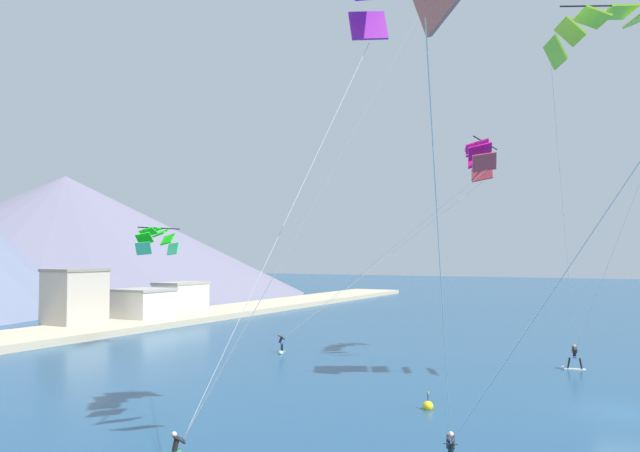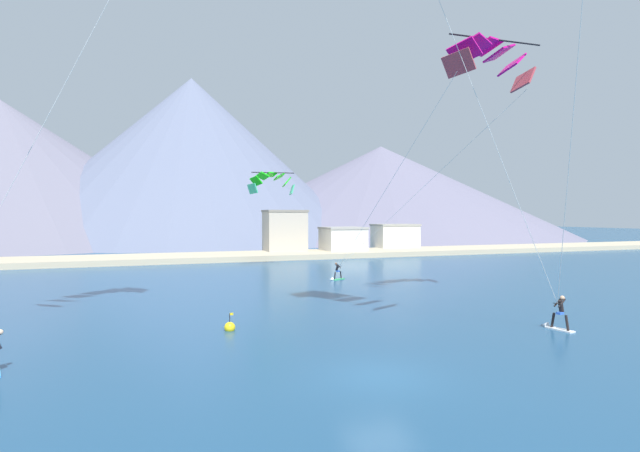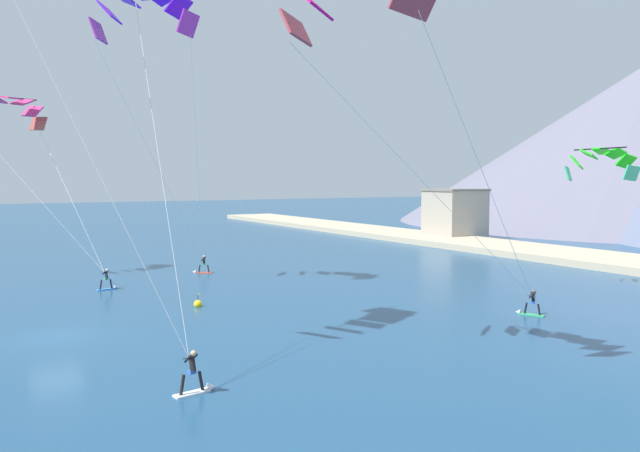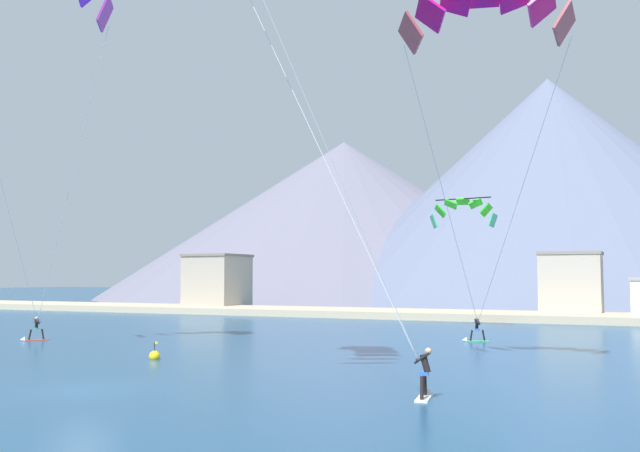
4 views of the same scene
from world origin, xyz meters
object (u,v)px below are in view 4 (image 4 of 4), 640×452
parafoil_kite_near_trail (485,11)px  parafoil_kite_distant_high_outer (463,210)px  kitesurfer_near_trail (474,335)px  kitesurfer_mid_center (425,381)px  race_marker_buoy (155,356)px  kitesurfer_near_lead (33,334)px

parafoil_kite_near_trail → parafoil_kite_distant_high_outer: (-7.34, 26.28, -6.21)m
kitesurfer_near_trail → parafoil_kite_near_trail: bearing=-74.8°
parafoil_kite_near_trail → parafoil_kite_distant_high_outer: parafoil_kite_near_trail is taller
kitesurfer_mid_center → race_marker_buoy: bearing=160.7°
kitesurfer_near_lead → kitesurfer_near_trail: size_ratio=0.96×
kitesurfer_near_lead → kitesurfer_near_trail: (26.35, 11.48, -0.00)m
kitesurfer_near_lead → parafoil_kite_near_trail: parafoil_kite_near_trail is taller
kitesurfer_mid_center → parafoil_kite_near_trail: size_ratio=0.11×
parafoil_kite_near_trail → race_marker_buoy: bearing=-176.1°
kitesurfer_near_lead → kitesurfer_mid_center: bearing=-19.8°
kitesurfer_mid_center → race_marker_buoy: (-15.79, 5.54, -0.42)m
kitesurfer_mid_center → parafoil_kite_near_trail: bearing=82.0°
kitesurfer_near_trail → race_marker_buoy: size_ratio=1.71×
kitesurfer_near_lead → race_marker_buoy: 14.74m
kitesurfer_near_trail → kitesurfer_mid_center: (3.26, -22.13, 0.14)m
kitesurfer_near_trail → parafoil_kite_distant_high_outer: parafoil_kite_distant_high_outer is taller
kitesurfer_mid_center → parafoil_kite_distant_high_outer: size_ratio=0.34×
parafoil_kite_distant_high_outer → kitesurfer_mid_center: bearing=-79.0°
race_marker_buoy → kitesurfer_near_trail: bearing=52.9°
kitesurfer_near_lead → kitesurfer_mid_center: size_ratio=0.91×
kitesurfer_near_trail → parafoil_kite_distant_high_outer: (-3.14, 10.82, 9.16)m
kitesurfer_mid_center → race_marker_buoy: size_ratio=1.80×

